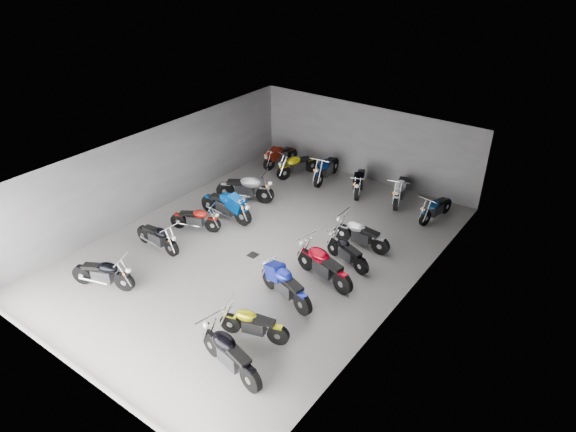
% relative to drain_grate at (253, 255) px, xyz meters
% --- Properties ---
extents(ground, '(14.00, 14.00, 0.00)m').
position_rel_drain_grate_xyz_m(ground, '(0.00, 0.50, -0.01)').
color(ground, gray).
rests_on(ground, ground).
extents(wall_back, '(10.00, 0.10, 3.20)m').
position_rel_drain_grate_xyz_m(wall_back, '(0.00, 7.50, 1.59)').
color(wall_back, slate).
rests_on(wall_back, ground).
extents(wall_left, '(0.10, 14.00, 3.20)m').
position_rel_drain_grate_xyz_m(wall_left, '(-5.00, 0.50, 1.59)').
color(wall_left, slate).
rests_on(wall_left, ground).
extents(wall_right, '(0.10, 14.00, 3.20)m').
position_rel_drain_grate_xyz_m(wall_right, '(5.00, 0.50, 1.59)').
color(wall_right, slate).
rests_on(wall_right, ground).
extents(ceiling, '(10.00, 14.00, 0.04)m').
position_rel_drain_grate_xyz_m(ceiling, '(0.00, 0.50, 3.21)').
color(ceiling, black).
rests_on(ceiling, wall_back).
extents(drain_grate, '(0.32, 0.32, 0.01)m').
position_rel_drain_grate_xyz_m(drain_grate, '(0.00, 0.00, 0.00)').
color(drain_grate, black).
rests_on(drain_grate, ground).
extents(motorcycle_left_a, '(1.96, 0.87, 0.90)m').
position_rel_drain_grate_xyz_m(motorcycle_left_a, '(-2.51, -3.94, 0.49)').
color(motorcycle_left_a, black).
rests_on(motorcycle_left_a, ground).
extents(motorcycle_left_c, '(1.99, 0.39, 0.87)m').
position_rel_drain_grate_xyz_m(motorcycle_left_c, '(-2.81, -1.57, 0.47)').
color(motorcycle_left_c, black).
rests_on(motorcycle_left_c, ground).
extents(motorcycle_left_d, '(1.79, 0.85, 0.83)m').
position_rel_drain_grate_xyz_m(motorcycle_left_d, '(-2.67, 0.07, 0.45)').
color(motorcycle_left_d, black).
rests_on(motorcycle_left_d, ground).
extents(motorcycle_left_e, '(2.34, 0.46, 1.03)m').
position_rel_drain_grate_xyz_m(motorcycle_left_e, '(-2.33, 1.32, 0.55)').
color(motorcycle_left_e, black).
rests_on(motorcycle_left_e, ground).
extents(motorcycle_left_f, '(2.20, 1.08, 1.03)m').
position_rel_drain_grate_xyz_m(motorcycle_left_f, '(-2.68, 2.82, 0.55)').
color(motorcycle_left_f, black).
rests_on(motorcycle_left_f, ground).
extents(motorcycle_right_a, '(2.22, 0.64, 0.98)m').
position_rel_drain_grate_xyz_m(motorcycle_right_a, '(2.78, -4.22, 0.53)').
color(motorcycle_right_a, black).
rests_on(motorcycle_right_a, ground).
extents(motorcycle_right_b, '(1.90, 0.69, 0.86)m').
position_rel_drain_grate_xyz_m(motorcycle_right_b, '(2.49, -3.00, 0.46)').
color(motorcycle_right_b, black).
rests_on(motorcycle_right_b, ground).
extents(motorcycle_right_c, '(2.16, 0.74, 0.97)m').
position_rel_drain_grate_xyz_m(motorcycle_right_c, '(2.23, -1.22, 0.52)').
color(motorcycle_right_c, black).
rests_on(motorcycle_right_c, ground).
extents(motorcycle_right_d, '(2.27, 0.70, 1.01)m').
position_rel_drain_grate_xyz_m(motorcycle_right_d, '(2.61, 0.22, 0.55)').
color(motorcycle_right_d, black).
rests_on(motorcycle_right_d, ground).
extents(motorcycle_right_e, '(1.82, 0.68, 0.82)m').
position_rel_drain_grate_xyz_m(motorcycle_right_e, '(2.74, 1.41, 0.44)').
color(motorcycle_right_e, black).
rests_on(motorcycle_right_e, ground).
extents(motorcycle_right_f, '(2.06, 0.40, 0.91)m').
position_rel_drain_grate_xyz_m(motorcycle_right_f, '(2.61, 2.55, 0.49)').
color(motorcycle_right_f, black).
rests_on(motorcycle_right_f, ground).
extents(motorcycle_back_a, '(0.49, 2.03, 0.90)m').
position_rel_drain_grate_xyz_m(motorcycle_back_a, '(-3.64, 6.35, 0.48)').
color(motorcycle_back_a, black).
rests_on(motorcycle_back_a, ground).
extents(motorcycle_back_b, '(0.85, 2.04, 0.93)m').
position_rel_drain_grate_xyz_m(motorcycle_back_b, '(-2.39, 5.92, 0.50)').
color(motorcycle_back_b, black).
rests_on(motorcycle_back_b, ground).
extents(motorcycle_back_c, '(0.54, 2.27, 1.00)m').
position_rel_drain_grate_xyz_m(motorcycle_back_c, '(-1.14, 6.29, 0.54)').
color(motorcycle_back_c, black).
rests_on(motorcycle_back_c, ground).
extents(motorcycle_back_d, '(0.92, 1.99, 0.92)m').
position_rel_drain_grate_xyz_m(motorcycle_back_d, '(0.57, 6.12, 0.50)').
color(motorcycle_back_d, black).
rests_on(motorcycle_back_d, ground).
extents(motorcycle_back_e, '(0.73, 2.18, 0.98)m').
position_rel_drain_grate_xyz_m(motorcycle_back_e, '(2.26, 6.34, 0.53)').
color(motorcycle_back_e, black).
rests_on(motorcycle_back_e, ground).
extents(motorcycle_back_f, '(0.54, 1.92, 0.85)m').
position_rel_drain_grate_xyz_m(motorcycle_back_f, '(3.92, 5.83, 0.46)').
color(motorcycle_back_f, black).
rests_on(motorcycle_back_f, ground).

